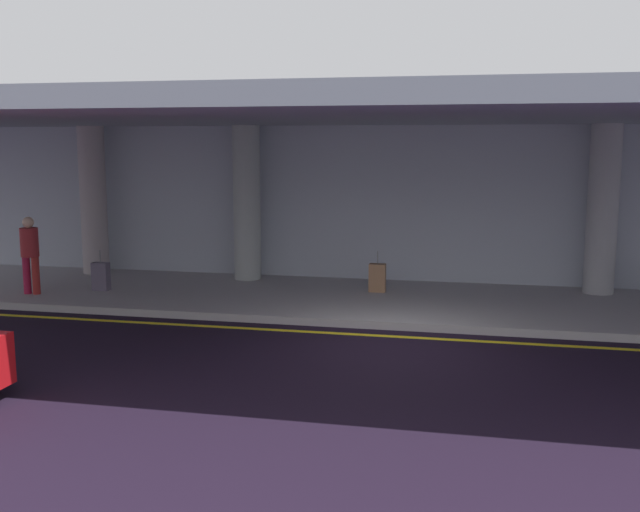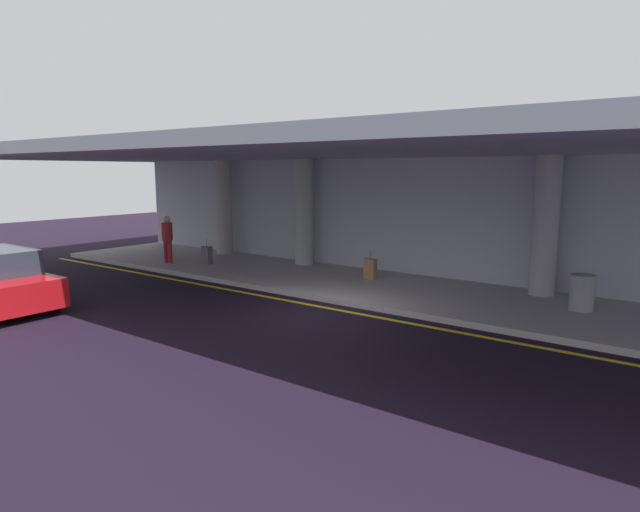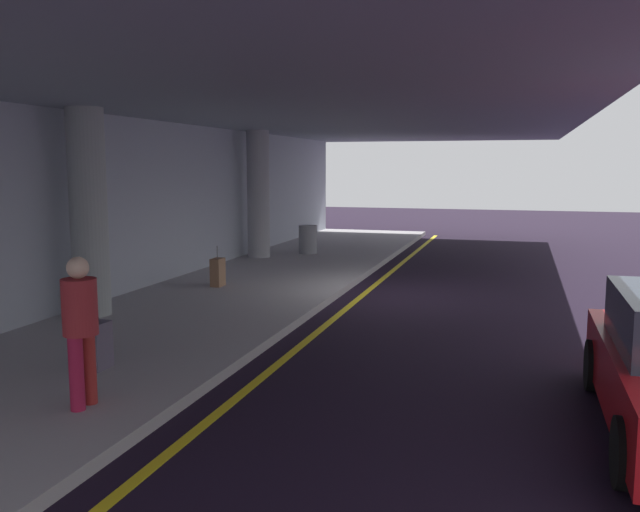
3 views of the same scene
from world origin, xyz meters
TOP-DOWN VIEW (x-y plane):
  - ground_plane at (0.00, 0.00)m, footprint 60.00×60.00m
  - sidewalk at (0.00, 3.10)m, footprint 26.00×4.20m
  - lane_stripe_yellow at (0.00, 0.57)m, footprint 26.00×0.14m
  - support_column_far_left at (-8.00, 4.63)m, footprint 0.65×0.65m
  - support_column_left_mid at (-4.00, 4.63)m, footprint 0.65×0.65m
  - support_column_center at (4.00, 4.63)m, footprint 0.65×0.65m
  - ceiling_overhang at (0.00, 2.60)m, footprint 28.00×13.20m
  - terminal_back_wall at (0.00, 5.35)m, footprint 26.00×0.30m
  - traveler_with_luggage at (-8.03, 1.91)m, footprint 0.38×0.38m
  - suitcase_upright_primary at (-0.74, 3.72)m, footprint 0.36×0.22m
  - suitcase_upright_secondary at (-6.76, 2.60)m, footprint 0.36×0.22m
  - trash_bin_steel at (5.18, 3.50)m, footprint 0.56×0.56m

SIDE VIEW (x-z plane):
  - ground_plane at x=0.00m, z-range 0.00..0.00m
  - lane_stripe_yellow at x=0.00m, z-range 0.00..0.01m
  - sidewalk at x=0.00m, z-range 0.00..0.15m
  - suitcase_upright_primary at x=-0.74m, z-range 0.01..0.91m
  - suitcase_upright_secondary at x=-6.76m, z-range 0.01..0.91m
  - trash_bin_steel at x=5.18m, z-range 0.15..1.00m
  - traveler_with_luggage at x=-8.03m, z-range 0.27..1.95m
  - terminal_back_wall at x=0.00m, z-range 0.00..3.80m
  - support_column_far_left at x=-8.00m, z-range 0.15..3.80m
  - support_column_left_mid at x=-4.00m, z-range 0.15..3.80m
  - support_column_center at x=4.00m, z-range 0.15..3.80m
  - ceiling_overhang at x=0.00m, z-range 3.80..4.10m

